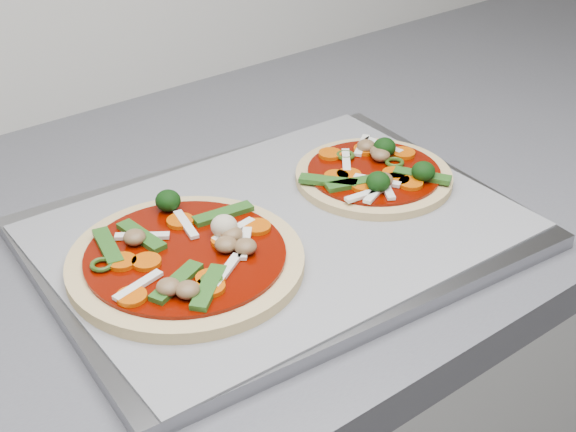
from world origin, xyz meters
TOP-DOWN VIEW (x-y plane):
  - countertop at (0.00, 1.30)m, footprint 3.60×0.60m
  - baking_tray at (0.24, 1.22)m, footprint 0.47×0.36m
  - parchment at (0.24, 1.22)m, footprint 0.43×0.32m
  - pizza_left at (0.14, 1.21)m, footprint 0.22×0.22m
  - pizza_right at (0.37, 1.22)m, footprint 0.18×0.18m

SIDE VIEW (x-z plane):
  - countertop at x=0.00m, z-range 0.86..0.90m
  - baking_tray at x=0.24m, z-range 0.90..0.91m
  - parchment at x=0.24m, z-range 0.91..0.92m
  - pizza_right at x=0.37m, z-range 0.91..0.94m
  - pizza_left at x=0.14m, z-range 0.91..0.94m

